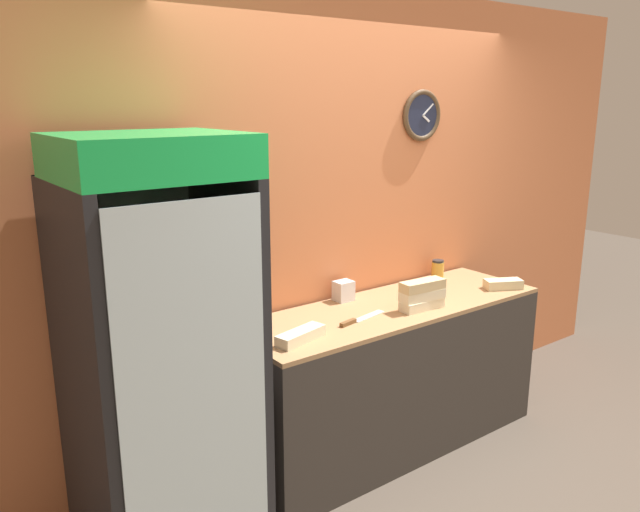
% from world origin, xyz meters
% --- Properties ---
extents(wall_back, '(5.20, 0.09, 2.70)m').
position_xyz_m(wall_back, '(0.00, 1.23, 1.35)').
color(wall_back, '#D17547').
rests_on(wall_back, ground_plane).
extents(prep_counter, '(1.96, 0.63, 0.90)m').
position_xyz_m(prep_counter, '(0.00, 0.86, 0.45)').
color(prep_counter, '#332D28').
rests_on(prep_counter, ground_plane).
extents(beverage_cooler, '(0.74, 0.72, 1.94)m').
position_xyz_m(beverage_cooler, '(-1.45, 0.87, 1.06)').
color(beverage_cooler, black).
rests_on(beverage_cooler, ground_plane).
extents(sandwich_stack_bottom, '(0.28, 0.11, 0.06)m').
position_xyz_m(sandwich_stack_bottom, '(0.09, 0.71, 0.92)').
color(sandwich_stack_bottom, beige).
rests_on(sandwich_stack_bottom, prep_counter).
extents(sandwich_stack_middle, '(0.28, 0.13, 0.06)m').
position_xyz_m(sandwich_stack_middle, '(0.09, 0.71, 0.98)').
color(sandwich_stack_middle, beige).
rests_on(sandwich_stack_middle, sandwich_stack_bottom).
extents(sandwich_stack_top, '(0.28, 0.12, 0.06)m').
position_xyz_m(sandwich_stack_top, '(0.09, 0.71, 1.04)').
color(sandwich_stack_top, tan).
rests_on(sandwich_stack_top, sandwich_stack_middle).
extents(sandwich_flat_left, '(0.25, 0.20, 0.06)m').
position_xyz_m(sandwich_flat_left, '(0.79, 0.68, 0.93)').
color(sandwich_flat_left, beige).
rests_on(sandwich_flat_left, prep_counter).
extents(sandwich_flat_right, '(0.30, 0.15, 0.06)m').
position_xyz_m(sandwich_flat_right, '(-0.75, 0.73, 0.92)').
color(sandwich_flat_right, beige).
rests_on(sandwich_flat_right, prep_counter).
extents(chefs_knife, '(0.35, 0.10, 0.02)m').
position_xyz_m(chefs_knife, '(-0.35, 0.78, 0.90)').
color(chefs_knife, silver).
rests_on(chefs_knife, prep_counter).
extents(condiment_jar, '(0.08, 0.08, 0.12)m').
position_xyz_m(condiment_jar, '(0.65, 1.11, 0.96)').
color(condiment_jar, gold).
rests_on(condiment_jar, prep_counter).
extents(napkin_dispenser, '(0.11, 0.09, 0.12)m').
position_xyz_m(napkin_dispenser, '(-0.17, 1.11, 0.96)').
color(napkin_dispenser, silver).
rests_on(napkin_dispenser, prep_counter).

